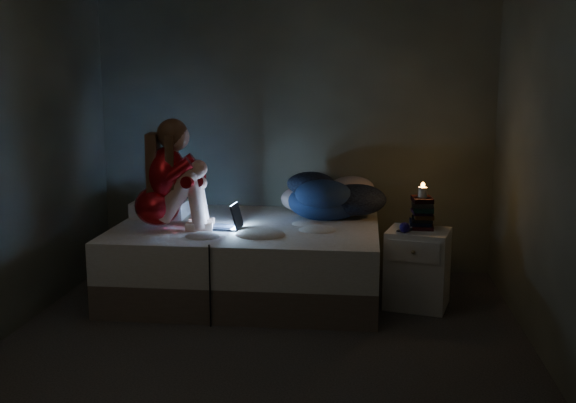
# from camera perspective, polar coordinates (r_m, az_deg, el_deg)

# --- Properties ---
(floor) EXTENTS (3.60, 3.80, 0.02)m
(floor) POSITION_cam_1_polar(r_m,az_deg,el_deg) (4.77, -1.98, -11.80)
(floor) COLOR black
(floor) RESTS_ON ground
(wall_back) EXTENTS (3.60, 0.02, 2.60)m
(wall_back) POSITION_cam_1_polar(r_m,az_deg,el_deg) (6.33, 0.48, 5.95)
(wall_back) COLOR #3A3F35
(wall_back) RESTS_ON ground
(wall_front) EXTENTS (3.60, 0.02, 2.60)m
(wall_front) POSITION_cam_1_polar(r_m,az_deg,el_deg) (2.59, -8.34, -0.66)
(wall_front) COLOR #3A3F35
(wall_front) RESTS_ON ground
(wall_right) EXTENTS (0.02, 3.80, 2.60)m
(wall_right) POSITION_cam_1_polar(r_m,az_deg,el_deg) (4.54, 21.16, 3.49)
(wall_right) COLOR #3A3F35
(wall_right) RESTS_ON ground
(bed) EXTENTS (2.13, 1.60, 0.59)m
(bed) POSITION_cam_1_polar(r_m,az_deg,el_deg) (5.75, -3.30, -4.73)
(bed) COLOR beige
(bed) RESTS_ON ground
(pillow) EXTENTS (0.46, 0.33, 0.13)m
(pillow) POSITION_cam_1_polar(r_m,az_deg,el_deg) (6.07, -10.53, -0.60)
(pillow) COLOR white
(pillow) RESTS_ON bed
(woman) EXTENTS (0.59, 0.42, 0.88)m
(woman) POSITION_cam_1_polar(r_m,az_deg,el_deg) (5.53, -10.83, 2.25)
(woman) COLOR #9E0B0D
(woman) RESTS_ON bed
(laptop) EXTENTS (0.32, 0.24, 0.22)m
(laptop) POSITION_cam_1_polar(r_m,az_deg,el_deg) (5.51, -5.57, -1.15)
(laptop) COLOR black
(laptop) RESTS_ON bed
(clothes_pile) EXTENTS (0.83, 0.76, 0.41)m
(clothes_pile) POSITION_cam_1_polar(r_m,az_deg,el_deg) (5.91, 3.13, 0.62)
(clothes_pile) COLOR navy
(clothes_pile) RESTS_ON bed
(nightstand) EXTENTS (0.54, 0.51, 0.61)m
(nightstand) POSITION_cam_1_polar(r_m,az_deg,el_deg) (5.50, 10.66, -5.45)
(nightstand) COLOR silver
(nightstand) RESTS_ON ground
(book_stack) EXTENTS (0.19, 0.25, 0.25)m
(book_stack) POSITION_cam_1_polar(r_m,az_deg,el_deg) (5.48, 11.02, -0.89)
(book_stack) COLOR black
(book_stack) RESTS_ON nightstand
(candle) EXTENTS (0.07, 0.07, 0.08)m
(candle) POSITION_cam_1_polar(r_m,az_deg,el_deg) (5.45, 11.08, 0.79)
(candle) COLOR beige
(candle) RESTS_ON book_stack
(phone) EXTENTS (0.11, 0.16, 0.01)m
(phone) POSITION_cam_1_polar(r_m,az_deg,el_deg) (5.35, 9.83, -2.41)
(phone) COLOR black
(phone) RESTS_ON nightstand
(blue_orb) EXTENTS (0.08, 0.08, 0.08)m
(blue_orb) POSITION_cam_1_polar(r_m,az_deg,el_deg) (5.28, 9.94, -2.19)
(blue_orb) COLOR navy
(blue_orb) RESTS_ON nightstand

